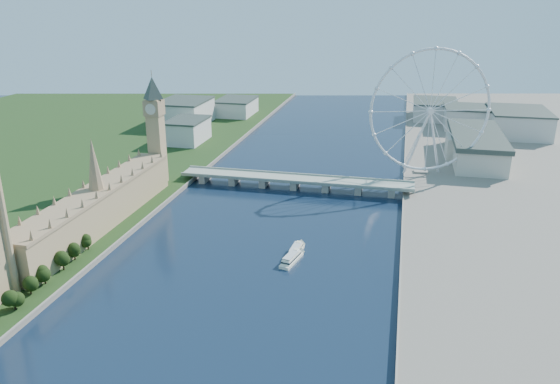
% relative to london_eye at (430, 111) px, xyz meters
% --- Properties ---
extents(tree_row, '(8.48, 168.48, 21.77)m').
position_rel_london_eye_xyz_m(tree_row, '(-232.98, -305.08, -57.87)').
color(tree_row, black).
rests_on(tree_row, ground).
extents(parliament_range, '(24.00, 200.00, 70.00)m').
position_rel_london_eye_xyz_m(parliament_range, '(-247.98, -185.08, -49.04)').
color(parliament_range, tan).
rests_on(parliament_range, ground).
extents(big_ben, '(20.02, 20.02, 110.00)m').
position_rel_london_eye_xyz_m(big_ben, '(-247.98, -77.08, -0.95)').
color(big_ben, tan).
rests_on(big_ben, ground).
extents(westminster_bridge, '(220.00, 22.00, 9.50)m').
position_rel_london_eye_xyz_m(westminster_bridge, '(-119.98, -55.08, -60.89)').
color(westminster_bridge, gray).
rests_on(westminster_bridge, ground).
extents(london_eye, '(113.60, 39.12, 124.30)m').
position_rel_london_eye_xyz_m(london_eye, '(0.00, 0.00, 0.00)').
color(london_eye, silver).
rests_on(london_eye, ground).
extents(county_hall, '(54.00, 144.00, 35.00)m').
position_rel_london_eye_xyz_m(county_hall, '(55.02, 74.92, -67.52)').
color(county_hall, beige).
rests_on(county_hall, ground).
extents(city_skyline, '(505.00, 280.00, 32.00)m').
position_rel_london_eye_xyz_m(city_skyline, '(-80.75, 205.00, -50.56)').
color(city_skyline, beige).
rests_on(city_skyline, ground).
extents(tour_boat_near, '(9.10, 28.95, 6.29)m').
position_rel_london_eye_xyz_m(tour_boat_near, '(-91.88, -194.25, -67.52)').
color(tour_boat_near, beige).
rests_on(tour_boat_near, ground).
extents(tour_boat_far, '(13.53, 29.89, 6.39)m').
position_rel_london_eye_xyz_m(tour_boat_far, '(-92.35, -206.61, -67.52)').
color(tour_boat_far, silver).
rests_on(tour_boat_far, ground).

